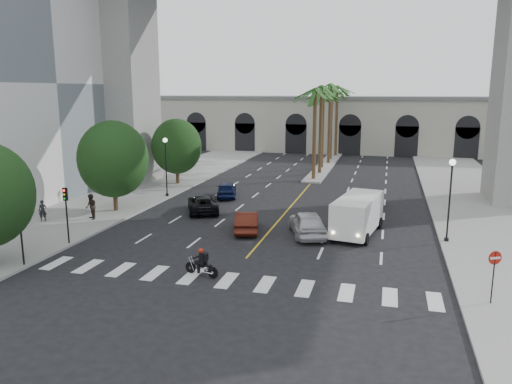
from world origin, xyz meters
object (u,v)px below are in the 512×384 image
traffic_signal_near (20,223)px  car_c (203,204)px  pedestrian_a (43,211)px  car_b (247,221)px  lamp_post_left_far (166,162)px  motorcycle_rider (202,263)px  cargo_van (357,214)px  traffic_signal_far (66,206)px  lamp_post_right (450,193)px  car_a (307,223)px  car_d (365,198)px  do_not_enter_sign (494,266)px  car_e (227,190)px  pedestrian_b (91,207)px

traffic_signal_near → car_c: bearing=70.9°
pedestrian_a → traffic_signal_near: bearing=-87.0°
car_b → pedestrian_a: size_ratio=2.82×
lamp_post_left_far → motorcycle_rider: lamp_post_left_far is taller
cargo_van → traffic_signal_far: bearing=-147.8°
lamp_post_right → motorcycle_rider: 15.99m
lamp_post_left_far → traffic_signal_near: bearing=-89.7°
cargo_van → car_a: bearing=-151.3°
car_d → do_not_enter_sign: size_ratio=2.12×
car_e → traffic_signal_near: bearing=59.3°
lamp_post_right → car_c: (-17.76, 3.77, -2.55)m
cargo_van → pedestrian_a: 22.36m
traffic_signal_far → car_d: size_ratio=0.67×
traffic_signal_far → lamp_post_left_far: bearing=90.4°
traffic_signal_far → cargo_van: size_ratio=0.58×
pedestrian_b → car_d: bearing=68.1°
car_d → traffic_signal_near: bearing=51.4°
do_not_enter_sign → traffic_signal_near: bearing=158.4°
lamp_post_left_far → car_d: bearing=1.5°
motorcycle_rider → car_d: bearing=83.8°
pedestrian_a → do_not_enter_sign: do_not_enter_sign is taller
car_b → motorcycle_rider: bearing=76.2°
motorcycle_rider → pedestrian_b: (-11.81, 8.20, 0.42)m
cargo_van → pedestrian_a: (-22.17, -2.84, -0.51)m
car_c → car_d: 13.18m
cargo_van → lamp_post_right: bearing=4.6°
car_c → pedestrian_a: bearing=7.1°
lamp_post_right → do_not_enter_sign: (0.94, -9.37, -1.35)m
motorcycle_rider → car_c: (-4.94, 12.98, -0.00)m
traffic_signal_near → car_e: 20.70m
pedestrian_a → pedestrian_b: size_ratio=0.81×
car_b → pedestrian_a: 14.96m
lamp_post_left_far → car_a: size_ratio=1.08×
pedestrian_b → car_a: bearing=43.5°
traffic_signal_near → lamp_post_right: bearing=24.8°
pedestrian_b → cargo_van: bearing=46.5°
lamp_post_right → car_e: 20.22m
lamp_post_right → do_not_enter_sign: 9.51m
do_not_enter_sign → pedestrian_a: bearing=141.9°
car_d → cargo_van: cargo_van is taller
cargo_van → car_d: bearing=98.8°
car_e → lamp_post_right: bearing=135.2°
traffic_signal_near → pedestrian_b: 9.79m
lamp_post_right → traffic_signal_near: (-22.70, -10.50, -0.71)m
cargo_van → pedestrian_b: size_ratio=3.33×
traffic_signal_far → pedestrian_a: 6.75m
lamp_post_right → pedestrian_b: bearing=-177.7°
motorcycle_rider → car_c: size_ratio=0.42×
car_a → car_c: 10.00m
lamp_post_left_far → traffic_signal_far: 14.52m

